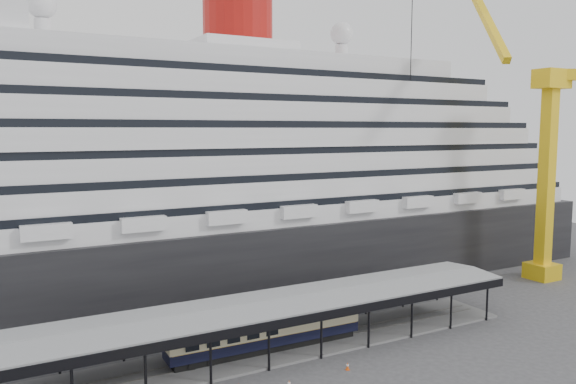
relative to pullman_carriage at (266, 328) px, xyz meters
name	(u,v)px	position (x,y,z in m)	size (l,w,h in m)	color
ground	(300,368)	(1.12, -5.00, -2.48)	(200.00, 200.00, 0.00)	#3B3B3D
cruise_ship	(187,159)	(1.16, 27.00, 15.87)	(130.00, 30.00, 43.90)	black
platform_canopy	(276,327)	(1.12, 0.00, -0.12)	(56.00, 9.18, 5.30)	slate
crane_yellow	(541,147)	(48.18, 5.54, 17.47)	(23.83, 18.78, 47.60)	yellow
pullman_carriage	(266,328)	(0.00, 0.00, 0.00)	(20.73, 3.05, 20.31)	black
traffic_cone_mid	(289,384)	(-1.90, -8.22, -2.09)	(0.46, 0.46, 0.79)	#E0510C
traffic_cone_right	(348,366)	(4.78, -7.52, -2.12)	(0.46, 0.46, 0.74)	#D2480B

